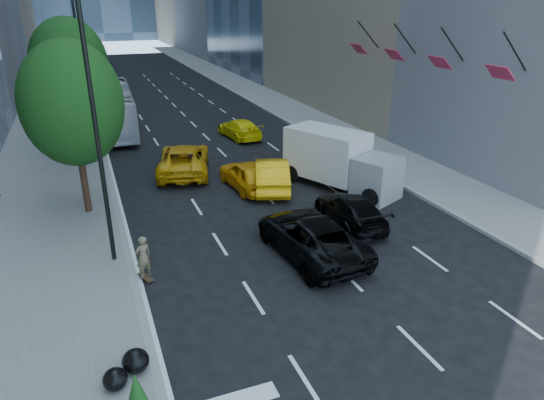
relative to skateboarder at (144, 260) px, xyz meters
name	(u,v)px	position (x,y,z in m)	size (l,w,h in m)	color
ground	(322,282)	(5.60, -2.39, -0.77)	(160.00, 160.00, 0.00)	black
sidewalk_left	(56,118)	(-3.40, 27.61, -0.70)	(6.00, 120.00, 0.15)	slate
sidewalk_right	(273,101)	(15.60, 27.61, -0.70)	(4.00, 120.00, 0.15)	slate
lamp_near	(98,105)	(-0.72, 1.61, 5.04)	(2.13, 0.22, 10.00)	black
lamp_far	(83,52)	(-0.72, 19.61, 5.04)	(2.13, 0.22, 10.00)	black
tree_near	(72,104)	(-1.60, 6.61, 4.20)	(4.20, 4.20, 7.46)	#311E13
tree_mid	(70,67)	(-1.60, 16.61, 4.54)	(4.50, 4.50, 7.99)	#311E13
tree_far	(70,56)	(-1.60, 29.61, 3.85)	(3.90, 3.90, 6.92)	#311E13
traffic_signal	(79,52)	(-0.80, 37.61, 3.46)	(2.48, 0.53, 5.20)	black
facade_flags	(418,55)	(16.24, 7.61, 5.41)	(1.85, 13.30, 2.05)	black
skateboarder	(144,260)	(0.00, 0.00, 0.00)	(0.56, 0.37, 1.55)	brown
black_sedan_lincoln	(311,236)	(6.10, -0.45, -0.01)	(2.52, 5.47, 1.52)	black
black_sedan_mercedes	(350,210)	(8.84, 1.39, -0.13)	(1.81, 4.45, 1.29)	black
taxi_a	(247,175)	(6.10, 7.01, -0.03)	(1.74, 4.33, 1.48)	orange
taxi_b	(272,174)	(7.27, 6.61, 0.00)	(1.64, 4.70, 1.55)	#FFB40D
taxi_c	(184,159)	(3.60, 10.61, 0.02)	(2.63, 5.71, 1.59)	#D3940B
taxi_d	(239,129)	(8.73, 16.56, -0.13)	(1.81, 4.46, 1.29)	#FFE90D
city_bus	(113,108)	(0.80, 21.88, 0.87)	(2.76, 11.81, 3.29)	silver
box_truck	(339,160)	(10.49, 5.46, 0.69)	(4.48, 6.34, 2.87)	silver
garbage_bags	(128,368)	(-1.07, -4.80, -0.34)	(1.19, 1.15, 0.59)	black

